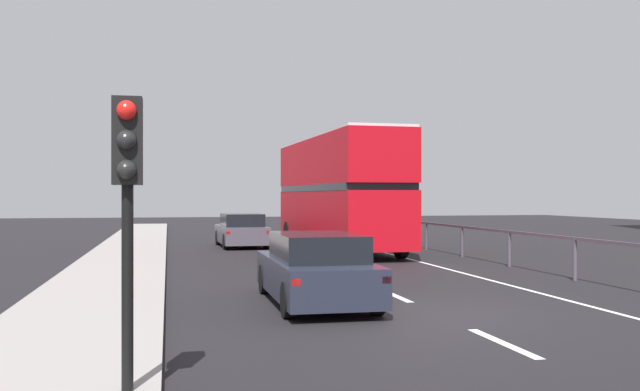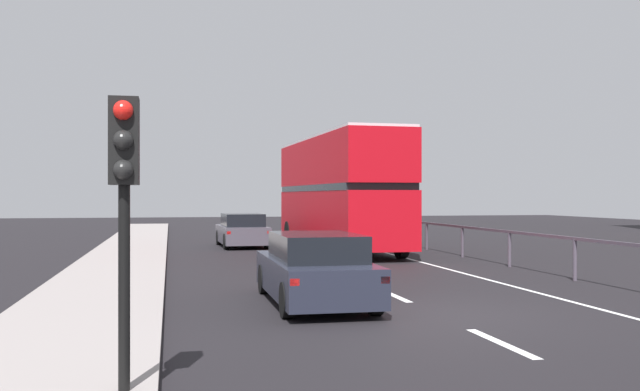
{
  "view_description": "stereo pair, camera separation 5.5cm",
  "coord_description": "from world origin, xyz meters",
  "px_view_note": "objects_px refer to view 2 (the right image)",
  "views": [
    {
      "loc": [
        -4.77,
        -12.29,
        2.15
      ],
      "look_at": [
        -0.44,
        7.76,
        2.16
      ],
      "focal_mm": 39.54,
      "sensor_mm": 36.0,
      "label": 1
    },
    {
      "loc": [
        -4.72,
        -12.3,
        2.15
      ],
      "look_at": [
        -0.44,
        7.76,
        2.16
      ],
      "focal_mm": 39.54,
      "sensor_mm": 36.0,
      "label": 2
    }
  ],
  "objects_px": {
    "double_decker_bus_red": "(338,190)",
    "sedan_car_ahead": "(242,231)",
    "traffic_signal_pole": "(124,171)",
    "hatchback_car_near": "(315,270)"
  },
  "relations": [
    {
      "from": "double_decker_bus_red",
      "to": "sedan_car_ahead",
      "type": "distance_m",
      "value": 4.71
    },
    {
      "from": "traffic_signal_pole",
      "to": "sedan_car_ahead",
      "type": "xyz_separation_m",
      "value": [
        3.44,
        22.2,
        -1.72
      ]
    },
    {
      "from": "hatchback_car_near",
      "to": "traffic_signal_pole",
      "type": "distance_m",
      "value": 7.24
    },
    {
      "from": "hatchback_car_near",
      "to": "sedan_car_ahead",
      "type": "relative_size",
      "value": 1.07
    },
    {
      "from": "double_decker_bus_red",
      "to": "sedan_car_ahead",
      "type": "relative_size",
      "value": 2.66
    },
    {
      "from": "double_decker_bus_red",
      "to": "sedan_car_ahead",
      "type": "bearing_deg",
      "value": 142.21
    },
    {
      "from": "double_decker_bus_red",
      "to": "sedan_car_ahead",
      "type": "xyz_separation_m",
      "value": [
        -3.55,
        2.58,
        -1.71
      ]
    },
    {
      "from": "traffic_signal_pole",
      "to": "sedan_car_ahead",
      "type": "bearing_deg",
      "value": 81.2
    },
    {
      "from": "sedan_car_ahead",
      "to": "double_decker_bus_red",
      "type": "bearing_deg",
      "value": -38.04
    },
    {
      "from": "double_decker_bus_red",
      "to": "hatchback_car_near",
      "type": "xyz_separation_m",
      "value": [
        -3.71,
        -13.39,
        -1.71
      ]
    }
  ]
}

